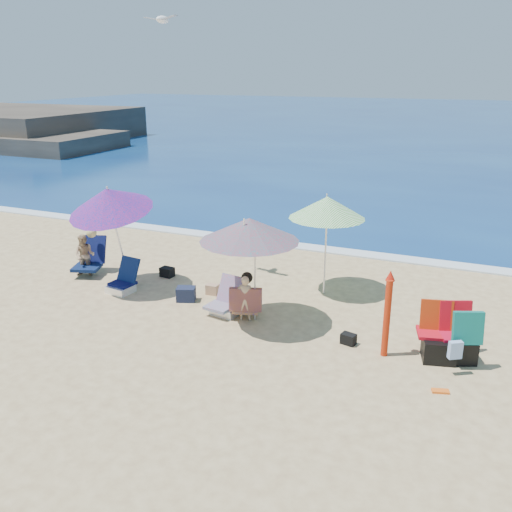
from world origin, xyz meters
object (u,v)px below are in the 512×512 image
at_px(umbrella_blue, 109,200).
at_px(camp_chair_left, 438,343).
at_px(umbrella_striped, 327,207).
at_px(chair_navy, 123,283).
at_px(chair_rainbow, 226,304).
at_px(person_left, 86,255).
at_px(umbrella_turquoise, 249,230).
at_px(furled_umbrella, 387,310).
at_px(camp_chair_right, 459,341).
at_px(person_center, 245,298).
at_px(seagull, 162,19).

xyz_separation_m(umbrella_blue, camp_chair_left, (6.43, -0.45, -1.62)).
height_order(umbrella_striped, chair_navy, umbrella_striped).
bearing_deg(umbrella_striped, chair_rainbow, -127.54).
height_order(camp_chair_left, person_left, person_left).
relative_size(umbrella_turquoise, furled_umbrella, 1.57).
bearing_deg(chair_navy, person_left, 159.54).
height_order(camp_chair_right, person_left, person_left).
bearing_deg(person_left, person_center, -10.04).
xyz_separation_m(chair_rainbow, camp_chair_right, (4.09, -0.19, 0.15)).
height_order(chair_navy, person_center, person_center).
bearing_deg(furled_umbrella, umbrella_blue, 173.33).
height_order(umbrella_blue, seagull, seagull).
bearing_deg(camp_chair_right, person_left, 174.00).
xyz_separation_m(umbrella_striped, camp_chair_left, (2.42, -2.01, -1.49)).
relative_size(furled_umbrella, seagull, 1.74).
distance_m(umbrella_turquoise, furled_umbrella, 2.64).
distance_m(furled_umbrella, person_left, 6.81).
bearing_deg(person_center, camp_chair_right, -1.35).
relative_size(umbrella_turquoise, camp_chair_right, 2.28).
bearing_deg(chair_navy, seagull, 70.24).
height_order(person_left, seagull, seagull).
bearing_deg(person_center, seagull, 147.48).
bearing_deg(furled_umbrella, person_center, 172.37).
bearing_deg(seagull, chair_rainbow, -36.10).
relative_size(umbrella_blue, chair_navy, 3.35).
height_order(chair_navy, camp_chair_left, camp_chair_left).
bearing_deg(camp_chair_right, seagull, 165.05).
xyz_separation_m(chair_navy, camp_chair_right, (6.51, -0.34, 0.16)).
bearing_deg(seagull, person_center, -32.52).
xyz_separation_m(furled_umbrella, seagull, (-4.97, 1.87, 4.45)).
xyz_separation_m(furled_umbrella, chair_navy, (-5.43, 0.60, -0.60)).
relative_size(furled_umbrella, person_center, 1.64).
bearing_deg(camp_chair_right, umbrella_turquoise, -179.73).
xyz_separation_m(umbrella_striped, furled_umbrella, (1.65, -2.22, -0.98)).
bearing_deg(seagull, camp_chair_left, -16.10).
relative_size(umbrella_blue, camp_chair_left, 2.61).
xyz_separation_m(chair_navy, camp_chair_left, (6.20, -0.38, 0.09)).
bearing_deg(umbrella_striped, camp_chair_right, -35.76).
bearing_deg(seagull, umbrella_striped, 6.01).
relative_size(furled_umbrella, chair_rainbow, 1.97).
bearing_deg(camp_chair_right, camp_chair_left, -171.96).
bearing_deg(umbrella_blue, umbrella_striped, 21.30).
bearing_deg(person_center, umbrella_turquoise, -38.56).
height_order(person_center, person_left, person_left).
height_order(umbrella_striped, person_left, umbrella_striped).
relative_size(umbrella_blue, camp_chair_right, 2.37).
relative_size(furled_umbrella, chair_navy, 2.06).
distance_m(chair_rainbow, seagull, 5.60).
relative_size(person_center, seagull, 1.06).
bearing_deg(camp_chair_right, person_center, 178.65).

